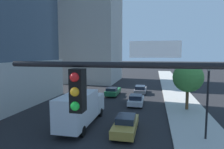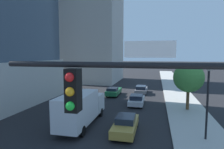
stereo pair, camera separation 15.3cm
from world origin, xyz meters
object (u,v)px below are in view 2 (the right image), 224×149
(traffic_light_pole, at_px, (161,138))
(car_gold, at_px, (126,124))
(construction_building, at_px, (89,21))
(street_tree, at_px, (189,78))
(car_green, at_px, (114,91))
(car_gray, at_px, (141,89))
(car_silver, at_px, (137,100))
(box_truck, at_px, (81,108))
(street_lamp, at_px, (208,91))

(traffic_light_pole, xyz_separation_m, car_gold, (-2.62, 11.78, -4.14))
(construction_building, distance_m, traffic_light_pole, 47.70)
(traffic_light_pole, bearing_deg, street_tree, 79.77)
(street_tree, bearing_deg, car_green, 148.43)
(traffic_light_pole, distance_m, car_gold, 12.76)
(traffic_light_pole, height_order, street_tree, traffic_light_pole)
(car_gray, bearing_deg, street_tree, -55.98)
(car_gold, distance_m, car_silver, 9.59)
(construction_building, relative_size, car_green, 7.81)
(car_silver, bearing_deg, construction_building, 123.24)
(traffic_light_pole, xyz_separation_m, street_tree, (3.64, 20.14, -0.87))
(car_gray, height_order, car_green, car_green)
(street_tree, bearing_deg, construction_building, 131.69)
(car_green, bearing_deg, construction_building, 121.07)
(car_gold, bearing_deg, car_green, 106.29)
(traffic_light_pole, height_order, car_silver, traffic_light_pole)
(car_gray, bearing_deg, traffic_light_pole, -84.90)
(car_green, bearing_deg, box_truck, -90.00)
(box_truck, bearing_deg, street_tree, 35.84)
(car_gold, xyz_separation_m, car_green, (-4.35, 14.88, -0.05))
(car_silver, distance_m, box_truck, 9.95)
(traffic_light_pole, bearing_deg, street_lamp, 72.11)
(street_tree, bearing_deg, car_gray, 124.02)
(construction_building, relative_size, street_lamp, 6.47)
(car_green, bearing_deg, street_tree, -31.57)
(car_silver, bearing_deg, street_lamp, -56.80)
(traffic_light_pole, distance_m, street_tree, 20.49)
(car_green, distance_m, box_truck, 14.22)
(street_lamp, distance_m, car_gray, 19.17)
(car_gold, bearing_deg, car_gray, 90.00)
(car_green, bearing_deg, car_gray, 32.38)
(construction_building, bearing_deg, car_gray, -44.04)
(traffic_light_pole, bearing_deg, construction_building, 111.44)
(street_tree, relative_size, car_gold, 1.20)
(street_lamp, height_order, car_gray, street_lamp)
(traffic_light_pole, height_order, car_green, traffic_light_pole)
(car_gray, xyz_separation_m, box_truck, (-4.35, -16.93, 1.08))
(car_silver, height_order, box_truck, box_truck)
(construction_building, xyz_separation_m, car_green, (10.05, -16.67, -14.57))
(street_lamp, distance_m, car_silver, 12.09)
(car_green, bearing_deg, car_gold, -73.71)
(car_gold, bearing_deg, box_truck, 170.83)
(street_tree, relative_size, box_truck, 0.72)
(street_tree, bearing_deg, box_truck, -144.16)
(traffic_light_pole, relative_size, car_green, 1.44)
(traffic_light_pole, xyz_separation_m, car_silver, (-2.62, 21.37, -4.19))
(car_gold, xyz_separation_m, box_truck, (-4.35, 0.70, 1.02))
(traffic_light_pole, relative_size, car_gold, 1.46)
(construction_building, xyz_separation_m, car_gold, (14.39, -31.55, -14.53))
(construction_building, bearing_deg, street_lamp, -56.77)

